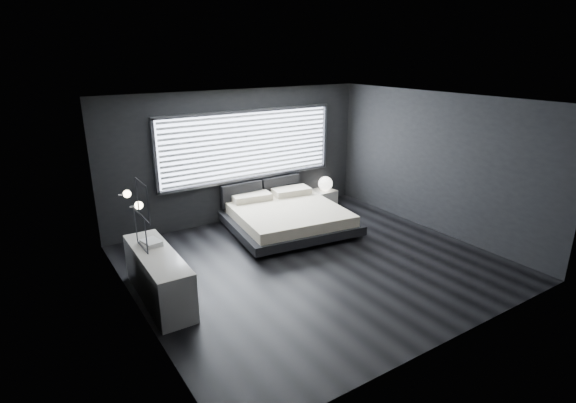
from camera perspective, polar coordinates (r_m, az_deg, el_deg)
room at (r=7.47m, az=3.56°, el=1.89°), size 6.04×6.00×2.80m
window at (r=9.74m, az=-4.98°, el=7.08°), size 4.14×0.09×1.52m
headboard at (r=10.07m, az=-3.38°, el=1.39°), size 1.96×0.16×0.52m
sconce_near at (r=6.26m, az=-18.45°, el=-0.47°), size 0.18×0.11×0.11m
sconce_far at (r=6.82m, az=-19.79°, el=0.91°), size 0.18×0.11×0.11m
wall_art_upper at (r=5.61m, az=-17.98°, el=0.09°), size 0.01×0.48×0.48m
wall_art_lower at (r=5.99m, az=-18.19°, el=-3.54°), size 0.01×0.48×0.48m
bed at (r=9.32m, az=-0.12°, el=-1.87°), size 2.63×2.54×0.61m
nightstand at (r=10.93m, az=4.41°, el=0.57°), size 0.61×0.52×0.34m
orb_lamp at (r=10.83m, az=4.76°, el=2.28°), size 0.34×0.34×0.34m
dresser at (r=7.01m, az=-16.10°, el=-9.08°), size 0.56×1.88×0.75m
book_stack at (r=7.14m, az=-17.04°, el=-5.02°), size 0.30×0.39×0.07m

